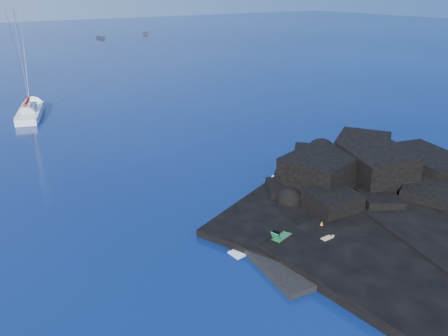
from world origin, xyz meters
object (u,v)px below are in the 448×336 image
object	(u,v)px
deck_chair	(282,234)
distant_boat_b	(146,34)
marker_cone	(322,225)
distant_boat_a	(100,38)
sailboat	(31,116)
sunbather	(327,239)

from	to	relation	value
deck_chair	distant_boat_b	bearing A→B (deg)	54.39
marker_cone	distant_boat_a	world-z (taller)	marker_cone
marker_cone	distant_boat_b	bearing A→B (deg)	70.87
sailboat	deck_chair	distance (m)	38.67
sunbather	distant_boat_b	bearing A→B (deg)	70.41
sunbather	distant_boat_a	bearing A→B (deg)	77.09
sailboat	sunbather	xyz separation A→B (m)	(8.61, -39.67, 0.54)
sunbather	distant_boat_b	distance (m)	127.20
sailboat	marker_cone	size ratio (longest dim) A/B	22.31
deck_chair	distant_boat_a	bearing A→B (deg)	61.05
sailboat	marker_cone	bearing A→B (deg)	-58.75
marker_cone	distant_boat_a	bearing A→B (deg)	77.65
sailboat	distant_boat_a	size ratio (longest dim) A/B	2.75
deck_chair	marker_cone	world-z (taller)	deck_chair
sunbather	marker_cone	size ratio (longest dim) A/B	3.68
distant_boat_a	sunbather	bearing A→B (deg)	-99.07
sailboat	distant_boat_b	xyz separation A→B (m)	(50.63, 80.39, 0.00)
sunbather	marker_cone	world-z (taller)	marker_cone
sunbather	distant_boat_a	xyz separation A→B (m)	(26.19, 117.07, -0.54)
deck_chair	distant_boat_a	size ratio (longest dim) A/B	0.32
marker_cone	distant_boat_b	size ratio (longest dim) A/B	0.11
distant_boat_a	distant_boat_b	xyz separation A→B (m)	(15.84, 2.99, 0.00)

